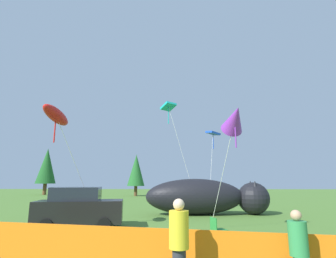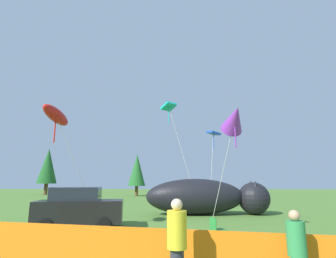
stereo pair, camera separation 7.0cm
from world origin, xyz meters
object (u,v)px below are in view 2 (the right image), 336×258
at_px(spectator_in_green_shirt, 177,242).
at_px(kite_blue_box, 213,134).
at_px(parked_car, 79,208).
at_px(spectator_in_grey_shirt, 297,250).
at_px(folding_chair, 216,228).
at_px(kite_purple_delta, 234,119).
at_px(inflatable_cat, 206,198).
at_px(kite_red_lizard, 56,116).
at_px(kite_teal_diamond, 169,108).

height_order(spectator_in_green_shirt, kite_blue_box, kite_blue_box).
distance_m(parked_car, spectator_in_grey_shirt, 10.31).
height_order(folding_chair, kite_purple_delta, kite_purple_delta).
bearing_deg(inflatable_cat, spectator_in_green_shirt, -102.49).
distance_m(folding_chair, spectator_in_grey_shirt, 5.01).
xyz_separation_m(folding_chair, spectator_in_grey_shirt, (0.88, -4.91, 0.41)).
bearing_deg(kite_red_lizard, kite_purple_delta, -2.70).
bearing_deg(kite_red_lizard, spectator_in_grey_shirt, -37.79).
distance_m(folding_chair, kite_purple_delta, 4.70).
height_order(spectator_in_green_shirt, spectator_in_grey_shirt, spectator_in_green_shirt).
distance_m(inflatable_cat, kite_teal_diamond, 6.85).
bearing_deg(kite_purple_delta, kite_teal_diamond, 113.63).
xyz_separation_m(parked_car, kite_teal_diamond, (4.24, 5.53, 6.52)).
bearing_deg(folding_chair, inflatable_cat, 64.82).
relative_size(inflatable_cat, spectator_in_green_shirt, 4.47).
height_order(kite_purple_delta, kite_red_lizard, kite_red_lizard).
bearing_deg(folding_chair, kite_red_lizard, 147.77).
xyz_separation_m(spectator_in_grey_shirt, kite_purple_delta, (0.23, 5.86, 4.05)).
xyz_separation_m(spectator_in_grey_shirt, kite_teal_diamond, (-2.89, 12.99, 6.55)).
bearing_deg(parked_car, kite_blue_box, 36.88).
bearing_deg(inflatable_cat, parked_car, -145.68).
xyz_separation_m(kite_red_lizard, kite_teal_diamond, (5.18, 6.73, 2.20)).
relative_size(kite_red_lizard, kite_teal_diamond, 0.74).
distance_m(spectator_in_green_shirt, kite_purple_delta, 7.44).
xyz_separation_m(parked_car, spectator_in_green_shirt, (4.75, -7.35, 0.08)).
distance_m(spectator_in_grey_shirt, kite_teal_diamond, 14.83).
distance_m(kite_red_lizard, kite_blue_box, 12.80).
height_order(folding_chair, spectator_in_grey_shirt, spectator_in_grey_shirt).
bearing_deg(spectator_in_green_shirt, spectator_in_grey_shirt, -2.60).
bearing_deg(kite_blue_box, kite_purple_delta, -92.55).
height_order(inflatable_cat, kite_blue_box, kite_blue_box).
height_order(inflatable_cat, spectator_in_grey_shirt, inflatable_cat).
relative_size(inflatable_cat, kite_blue_box, 1.34).
bearing_deg(kite_purple_delta, kite_blue_box, 87.45).
xyz_separation_m(spectator_in_grey_shirt, kite_red_lizard, (-8.07, 6.25, 4.35)).
height_order(inflatable_cat, kite_teal_diamond, kite_teal_diamond).
distance_m(inflatable_cat, spectator_in_grey_shirt, 12.70).
xyz_separation_m(folding_chair, inflatable_cat, (0.48, 7.78, 0.59)).
relative_size(spectator_in_grey_shirt, kite_purple_delta, 0.29).
bearing_deg(kite_purple_delta, parked_car, 167.79).
xyz_separation_m(parked_car, folding_chair, (6.25, -2.54, -0.45)).
distance_m(parked_car, inflatable_cat, 8.52).
height_order(parked_car, kite_blue_box, kite_blue_box).
bearing_deg(kite_red_lizard, inflatable_cat, 40.01).
xyz_separation_m(parked_car, kite_red_lizard, (-0.94, -1.20, 4.31)).
bearing_deg(kite_blue_box, spectator_in_grey_shirt, -92.44).
xyz_separation_m(spectator_in_green_shirt, kite_teal_diamond, (-0.51, 12.88, 6.44)).
relative_size(kite_purple_delta, kite_blue_box, 0.91).
relative_size(kite_purple_delta, kite_teal_diamond, 0.73).
relative_size(parked_car, spectator_in_green_shirt, 2.27).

